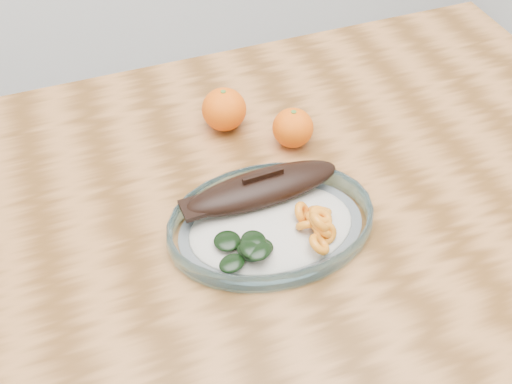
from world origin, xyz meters
The scene contains 4 objects.
dining_table centered at (0.00, 0.00, 0.65)m, with size 1.20×0.80×0.75m.
plated_meal centered at (-0.02, -0.05, 0.77)m, with size 0.54×0.54×0.08m.
orange_left centered at (-0.01, 0.19, 0.79)m, with size 0.07×0.07×0.07m, color #F94305.
orange_right centered at (0.08, 0.11, 0.78)m, with size 0.06×0.06×0.06m, color #F94305.
Camera 1 is at (-0.24, -0.59, 1.41)m, focal length 45.00 mm.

